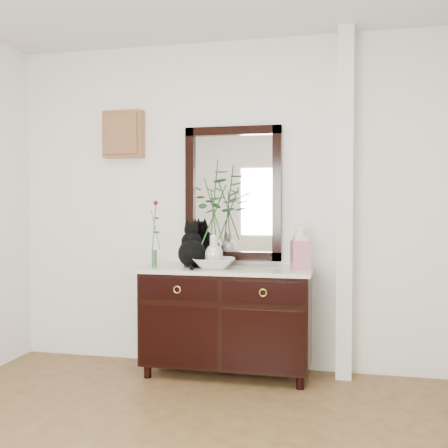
% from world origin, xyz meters
% --- Properties ---
extents(wall_back, '(3.60, 0.04, 2.70)m').
position_xyz_m(wall_back, '(0.00, 1.98, 1.35)').
color(wall_back, white).
rests_on(wall_back, ground).
extents(pilaster, '(0.12, 0.20, 2.70)m').
position_xyz_m(pilaster, '(1.00, 1.90, 1.35)').
color(pilaster, white).
rests_on(pilaster, ground).
extents(sideboard, '(1.33, 0.52, 0.82)m').
position_xyz_m(sideboard, '(0.10, 1.73, 0.47)').
color(sideboard, black).
rests_on(sideboard, ground).
extents(wall_mirror, '(0.80, 0.06, 1.10)m').
position_xyz_m(wall_mirror, '(0.10, 1.97, 1.44)').
color(wall_mirror, black).
rests_on(wall_mirror, wall_back).
extents(key_cabinet, '(0.35, 0.10, 0.40)m').
position_xyz_m(key_cabinet, '(-0.85, 1.94, 1.95)').
color(key_cabinet, brown).
rests_on(key_cabinet, wall_back).
extents(cat, '(0.35, 0.39, 0.37)m').
position_xyz_m(cat, '(-0.19, 1.75, 1.03)').
color(cat, black).
rests_on(cat, sideboard).
extents(lotus_bowl, '(0.38, 0.38, 0.08)m').
position_xyz_m(lotus_bowl, '(0.00, 1.70, 0.89)').
color(lotus_bowl, silver).
rests_on(lotus_bowl, sideboard).
extents(vase_branches, '(0.42, 0.42, 0.84)m').
position_xyz_m(vase_branches, '(0.00, 1.70, 1.29)').
color(vase_branches, silver).
rests_on(vase_branches, lotus_bowl).
extents(bud_vase_rose, '(0.08, 0.08, 0.54)m').
position_xyz_m(bud_vase_rose, '(-0.47, 1.65, 1.12)').
color(bud_vase_rose, '#326937').
rests_on(bud_vase_rose, sideboard).
extents(ginger_jar, '(0.16, 0.16, 0.36)m').
position_xyz_m(ginger_jar, '(0.67, 1.75, 1.03)').
color(ginger_jar, silver).
rests_on(ginger_jar, sideboard).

